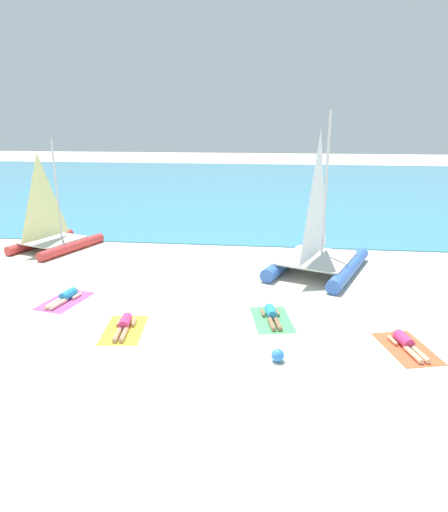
% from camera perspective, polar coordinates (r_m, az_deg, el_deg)
% --- Properties ---
extents(ground_plane, '(120.00, 120.00, 0.00)m').
position_cam_1_polar(ground_plane, '(21.36, 1.68, 1.10)').
color(ground_plane, beige).
extents(ocean_water, '(120.00, 40.00, 0.05)m').
position_cam_1_polar(ocean_water, '(41.12, 4.19, 8.75)').
color(ocean_water, teal).
rests_on(ocean_water, ground).
extents(sailboat_blue, '(4.47, 5.44, 6.10)m').
position_cam_1_polar(sailboat_blue, '(18.07, 11.63, 0.81)').
color(sailboat_blue, blue).
rests_on(sailboat_blue, ground).
extents(sailboat_red, '(3.54, 4.35, 4.90)m').
position_cam_1_polar(sailboat_red, '(22.27, -20.57, 2.61)').
color(sailboat_red, '#CC3838').
rests_on(sailboat_red, ground).
extents(towel_leftmost, '(1.45, 2.08, 0.01)m').
position_cam_1_polar(towel_leftmost, '(16.03, -19.29, -5.32)').
color(towel_leftmost, '#D84C99').
rests_on(towel_leftmost, ground).
extents(sunbather_leftmost, '(0.70, 1.56, 0.30)m').
position_cam_1_polar(sunbather_leftmost, '(16.04, -19.19, -4.82)').
color(sunbather_leftmost, '#268CCC').
rests_on(sunbather_leftmost, towel_leftmost).
extents(towel_center_left, '(1.31, 2.02, 0.01)m').
position_cam_1_polar(towel_center_left, '(13.49, -12.38, -8.99)').
color(towel_center_left, yellow).
rests_on(towel_center_left, ground).
extents(sunbather_center_left, '(0.59, 1.57, 0.30)m').
position_cam_1_polar(sunbather_center_left, '(13.49, -12.35, -8.39)').
color(sunbather_center_left, '#D83372').
rests_on(sunbather_center_left, towel_center_left).
extents(towel_center_right, '(1.45, 2.08, 0.01)m').
position_cam_1_polar(towel_center_right, '(13.88, 6.01, -7.90)').
color(towel_center_right, '#4CB266').
rests_on(towel_center_right, ground).
extents(sunbather_center_right, '(0.70, 1.56, 0.30)m').
position_cam_1_polar(sunbather_center_right, '(13.89, 5.98, -7.32)').
color(sunbather_center_right, '#268CCC').
rests_on(sunbather_center_right, towel_center_right).
extents(towel_rightmost, '(1.55, 2.12, 0.01)m').
position_cam_1_polar(towel_rightmost, '(13.12, 21.91, -10.67)').
color(towel_rightmost, '#EA5933').
rests_on(towel_rightmost, ground).
extents(sunbather_rightmost, '(0.78, 1.55, 0.30)m').
position_cam_1_polar(sunbather_rightmost, '(13.11, 21.83, -10.05)').
color(sunbather_rightmost, '#D83372').
rests_on(sunbather_rightmost, towel_rightmost).
extents(beach_ball, '(0.33, 0.33, 0.33)m').
position_cam_1_polar(beach_ball, '(11.63, 6.74, -12.24)').
color(beach_ball, '#337FE5').
rests_on(beach_ball, ground).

